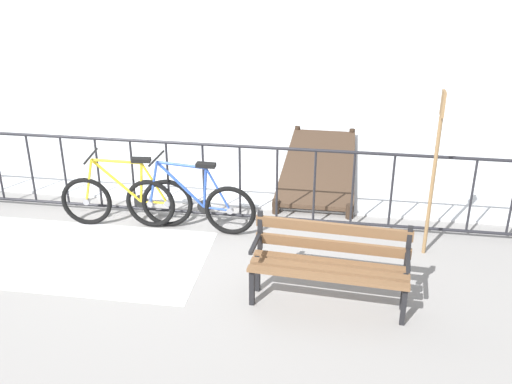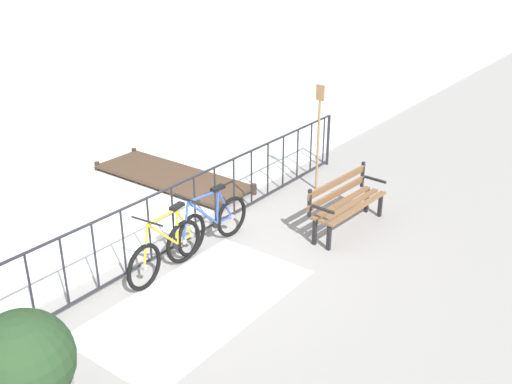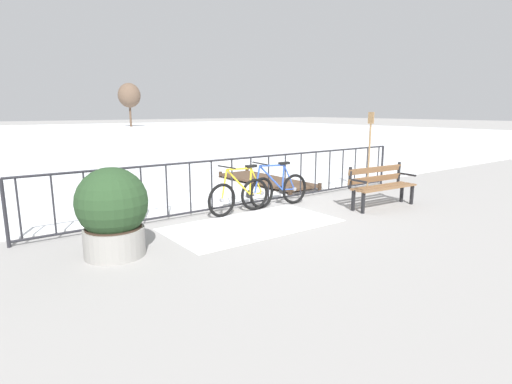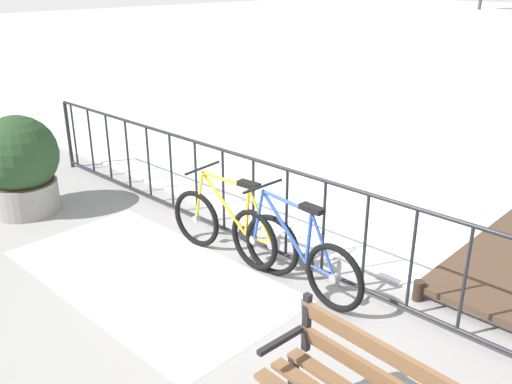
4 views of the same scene
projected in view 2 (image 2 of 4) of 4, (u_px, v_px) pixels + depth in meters
ground_plane at (175, 250)px, 8.98m from camera, size 160.00×160.00×0.00m
snow_patch at (198, 303)px, 7.72m from camera, size 3.11×1.63×0.01m
railing_fence at (173, 217)px, 8.76m from camera, size 9.06×0.06×1.07m
bicycle_near_railing at (209, 226)px, 8.92m from camera, size 1.71×0.52×0.97m
bicycle_second at (169, 248)px, 8.31m from camera, size 1.71×0.52×0.97m
park_bench at (345, 199)px, 9.46m from camera, size 1.63×0.59×0.89m
planter_with_shrub at (25, 372)px, 5.58m from camera, size 0.99×0.99×1.27m
oar_upright at (319, 131)px, 10.66m from camera, size 0.04×0.16×1.98m
wooden_dock at (172, 177)px, 11.36m from camera, size 1.10×3.30×0.20m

